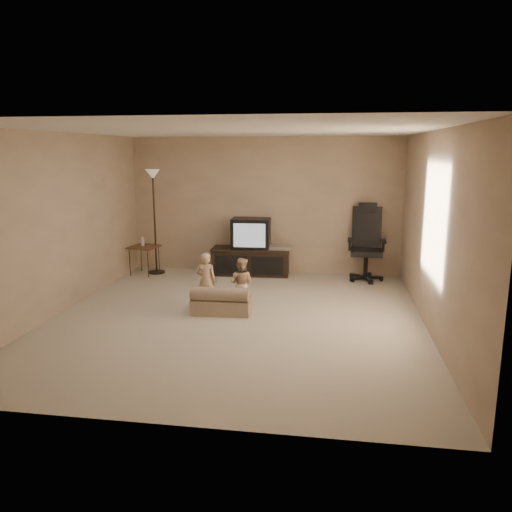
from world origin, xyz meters
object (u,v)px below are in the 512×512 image
(toddler_right, at_px, (241,283))
(office_chair, at_px, (366,253))
(tv_stand, at_px, (251,251))
(side_table, at_px, (144,247))
(child_sofa, at_px, (221,302))
(toddler_left, at_px, (206,281))
(floor_lamp, at_px, (154,198))

(toddler_right, bearing_deg, office_chair, -117.68)
(tv_stand, relative_size, side_table, 2.06)
(office_chair, relative_size, toddler_right, 1.78)
(tv_stand, height_order, child_sofa, tv_stand)
(tv_stand, relative_size, toddler_left, 1.75)
(side_table, height_order, toddler_left, toddler_left)
(tv_stand, bearing_deg, toddler_left, -100.09)
(office_chair, distance_m, toddler_left, 3.18)
(child_sofa, bearing_deg, office_chair, 44.70)
(floor_lamp, height_order, toddler_right, floor_lamp)
(tv_stand, height_order, toddler_right, tv_stand)
(side_table, relative_size, toddler_right, 0.95)
(tv_stand, xyz_separation_m, office_chair, (2.06, -0.06, 0.05))
(office_chair, relative_size, toddler_left, 1.60)
(child_sofa, bearing_deg, floor_lamp, 126.85)
(tv_stand, distance_m, toddler_right, 2.07)
(toddler_left, bearing_deg, child_sofa, 160.14)
(tv_stand, relative_size, office_chair, 1.10)
(office_chair, distance_m, toddler_right, 2.75)
(office_chair, distance_m, child_sofa, 3.10)
(child_sofa, bearing_deg, side_table, 131.41)
(floor_lamp, bearing_deg, office_chair, 1.79)
(side_table, bearing_deg, toddler_right, -39.47)
(tv_stand, xyz_separation_m, child_sofa, (-0.06, -2.31, -0.27))
(child_sofa, xyz_separation_m, toddler_right, (0.25, 0.24, 0.22))
(office_chair, bearing_deg, side_table, -175.05)
(tv_stand, distance_m, child_sofa, 2.32)
(floor_lamp, relative_size, child_sofa, 2.29)
(side_table, bearing_deg, floor_lamp, 34.26)
(office_chair, xyz_separation_m, toddler_right, (-1.87, -2.01, -0.10))
(office_chair, height_order, toddler_left, office_chair)
(side_table, bearing_deg, toddler_left, -48.69)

